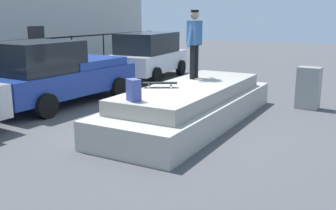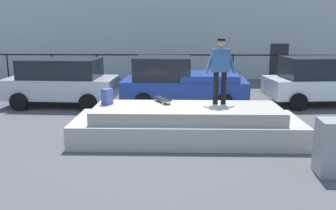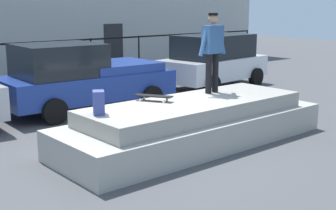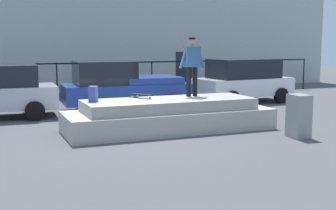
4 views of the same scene
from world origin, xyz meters
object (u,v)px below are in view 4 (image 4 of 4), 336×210
Objects in this scene: utility_box at (299,116)px; skateboard at (141,95)px; backpack at (93,94)px; skateboarder at (192,62)px; car_white_hatchback_far at (243,80)px; car_blue_pickup_mid at (122,86)px.

skateboard is at bearing 145.98° from utility_box.
skateboard is 1.51m from backpack.
skateboard is 1.83× the size of backpack.
skateboarder is 6.07m from car_white_hatchback_far.
car_white_hatchback_far is (7.39, 4.29, -0.17)m from backpack.
skateboard is 0.68× the size of utility_box.
car_blue_pickup_mid reaches higher than car_white_hatchback_far.
utility_box is at bearing -65.28° from car_blue_pickup_mid.
backpack is 4.54m from car_blue_pickup_mid.
car_blue_pickup_mid is 1.14× the size of car_white_hatchback_far.
car_white_hatchback_far reaches higher than skateboard.
car_white_hatchback_far reaches higher than backpack.
skateboarder is at bearing -136.39° from car_white_hatchback_far.
car_white_hatchback_far is (5.38, 0.23, 0.04)m from car_blue_pickup_mid.
backpack is 8.55m from car_white_hatchback_far.
skateboarder is 0.37× the size of car_blue_pickup_mid.
backpack is at bearing -177.00° from skateboarder.
utility_box is (2.98, -6.48, -0.34)m from car_blue_pickup_mid.
car_white_hatchback_far is at bearing 2.42° from car_blue_pickup_mid.
backpack is at bearing 157.56° from utility_box.
car_white_hatchback_far is 7.13m from utility_box.
skateboard is 3.83m from car_blue_pickup_mid.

